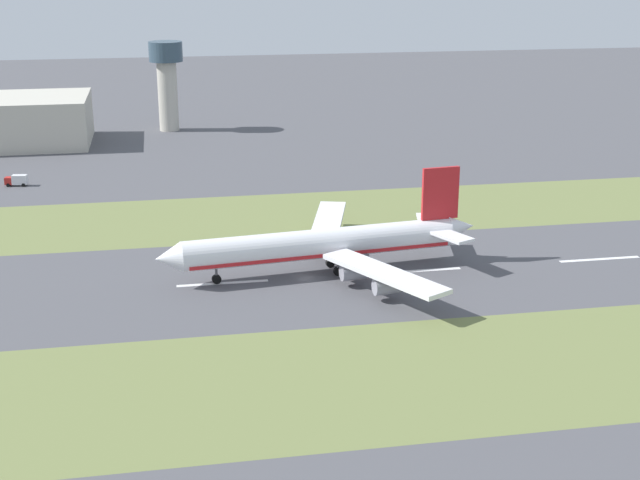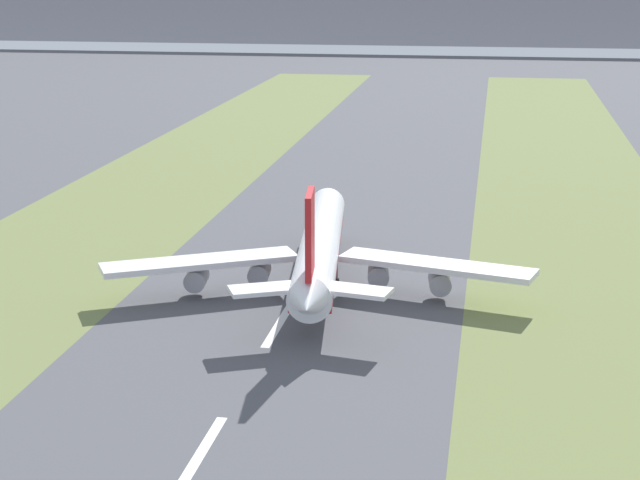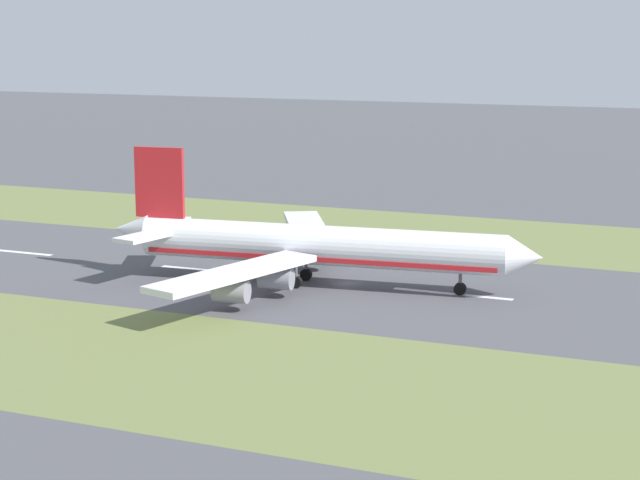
# 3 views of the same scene
# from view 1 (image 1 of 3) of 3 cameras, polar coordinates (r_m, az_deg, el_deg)

# --- Properties ---
(ground_plane) EXTENTS (800.00, 800.00, 0.00)m
(ground_plane) POSITION_cam_1_polar(r_m,az_deg,el_deg) (178.46, -0.86, -2.44)
(ground_plane) COLOR #4C4C51
(grass_median_west) EXTENTS (40.00, 600.00, 0.01)m
(grass_median_west) POSITION_cam_1_polar(r_m,az_deg,el_deg) (137.95, 2.28, -8.88)
(grass_median_west) COLOR olive
(grass_median_west) RESTS_ON ground
(grass_median_east) EXTENTS (40.00, 600.00, 0.01)m
(grass_median_east) POSITION_cam_1_polar(r_m,az_deg,el_deg) (220.72, -2.80, 1.58)
(grass_median_east) COLOR olive
(grass_median_east) RESTS_ON ground
(centreline_dash_near) EXTENTS (1.20, 18.00, 0.01)m
(centreline_dash_near) POSITION_cam_1_polar(r_m,az_deg,el_deg) (198.27, 17.46, -1.18)
(centreline_dash_near) COLOR silver
(centreline_dash_near) RESTS_ON ground
(centreline_dash_mid) EXTENTS (1.20, 18.00, 0.01)m
(centreline_dash_mid) POSITION_cam_1_polar(r_m,az_deg,el_deg) (183.47, 6.30, -1.97)
(centreline_dash_mid) COLOR silver
(centreline_dash_mid) RESTS_ON ground
(centreline_dash_far) EXTENTS (1.20, 18.00, 0.01)m
(centreline_dash_far) POSITION_cam_1_polar(r_m,az_deg,el_deg) (176.66, -6.25, -2.77)
(centreline_dash_far) COLOR silver
(centreline_dash_far) RESTS_ON ground
(airplane_main_jet) EXTENTS (63.72, 67.19, 20.20)m
(airplane_main_jet) POSITION_cam_1_polar(r_m,az_deg,el_deg) (179.85, 0.58, -0.24)
(airplane_main_jet) COLOR white
(airplane_main_jet) RESTS_ON ground
(control_tower) EXTENTS (12.00, 12.00, 31.83)m
(control_tower) POSITION_cam_1_polar(r_m,az_deg,el_deg) (328.82, -9.78, 10.30)
(control_tower) COLOR #BCB7A8
(control_tower) RESTS_ON ground
(service_truck) EXTENTS (3.29, 6.26, 3.10)m
(service_truck) POSITION_cam_1_polar(r_m,az_deg,el_deg) (262.03, -18.84, 3.65)
(service_truck) COLOR #B2231E
(service_truck) RESTS_ON ground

